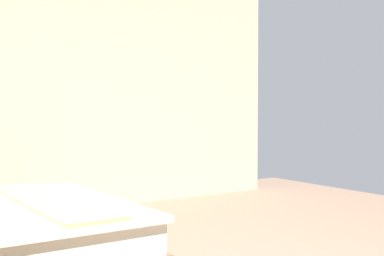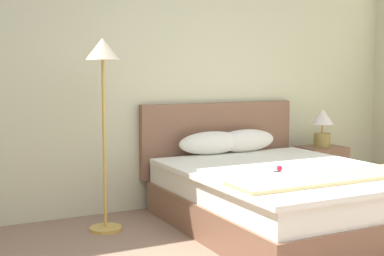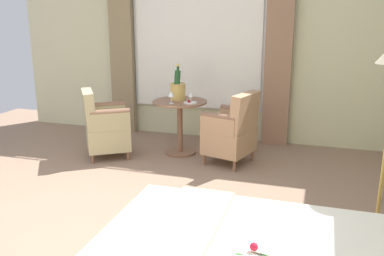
% 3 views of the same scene
% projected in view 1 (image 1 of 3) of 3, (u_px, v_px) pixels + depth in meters
% --- Properties ---
extents(wall_far_side, '(0.12, 5.69, 2.76)m').
position_uv_depth(wall_far_side, '(67.00, 91.00, 6.11)').
color(wall_far_side, beige).
rests_on(wall_far_side, ground).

